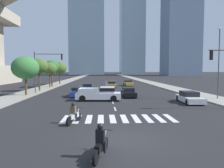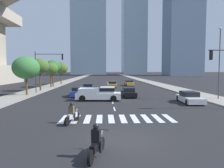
% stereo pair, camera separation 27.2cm
% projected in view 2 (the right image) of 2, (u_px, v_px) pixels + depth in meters
% --- Properties ---
extents(ground_plane, '(800.00, 800.00, 0.00)m').
position_uv_depth(ground_plane, '(123.00, 139.00, 11.17)').
color(ground_plane, '#232326').
extents(sidewalk_east, '(4.00, 260.00, 0.15)m').
position_uv_depth(sidewalk_east, '(174.00, 88.00, 41.58)').
color(sidewalk_east, gray).
rests_on(sidewalk_east, ground).
extents(sidewalk_west, '(4.00, 260.00, 0.15)m').
position_uv_depth(sidewalk_west, '(42.00, 89.00, 40.58)').
color(sidewalk_west, gray).
rests_on(sidewalk_west, ground).
extents(crosswalk_near, '(8.55, 2.82, 0.01)m').
position_uv_depth(crosswalk_near, '(117.00, 119.00, 15.99)').
color(crosswalk_near, silver).
rests_on(crosswalk_near, ground).
extents(lane_divider_center, '(0.14, 50.00, 0.01)m').
position_uv_depth(lane_divider_center, '(109.00, 88.00, 43.91)').
color(lane_divider_center, silver).
rests_on(lane_divider_center, ground).
extents(motorcycle_lead, '(0.88, 2.18, 1.49)m').
position_uv_depth(motorcycle_lead, '(97.00, 144.00, 8.90)').
color(motorcycle_lead, black).
rests_on(motorcycle_lead, ground).
extents(motorcycle_third, '(0.96, 2.00, 1.49)m').
position_uv_depth(motorcycle_third, '(72.00, 115.00, 14.58)').
color(motorcycle_third, black).
rests_on(motorcycle_third, ground).
extents(pickup_truck, '(5.52, 2.39, 1.67)m').
position_uv_depth(pickup_truck, '(101.00, 94.00, 25.46)').
color(pickup_truck, silver).
rests_on(pickup_truck, ground).
extents(sedan_black_0, '(1.78, 4.51, 1.27)m').
position_uv_depth(sedan_black_0, '(129.00, 93.00, 29.19)').
color(sedan_black_0, black).
rests_on(sedan_black_0, ground).
extents(sedan_gold_1, '(1.94, 4.64, 1.34)m').
position_uv_depth(sedan_gold_1, '(113.00, 85.00, 45.00)').
color(sedan_gold_1, '#B28E38').
rests_on(sedan_gold_1, ground).
extents(sedan_white_2, '(2.14, 4.81, 1.29)m').
position_uv_depth(sedan_white_2, '(190.00, 98.00, 23.67)').
color(sedan_white_2, silver).
rests_on(sedan_white_2, ground).
extents(sedan_blue_3, '(1.90, 4.72, 1.36)m').
position_uv_depth(sedan_blue_3, '(88.00, 88.00, 36.57)').
color(sedan_blue_3, navy).
rests_on(sedan_blue_3, ground).
extents(sedan_blue_4, '(1.96, 4.48, 1.34)m').
position_uv_depth(sedan_blue_4, '(79.00, 92.00, 29.52)').
color(sedan_blue_4, navy).
rests_on(sedan_blue_4, ground).
extents(sedan_gold_5, '(2.05, 4.61, 1.31)m').
position_uv_depth(sedan_gold_5, '(129.00, 83.00, 49.65)').
color(sedan_gold_5, '#B28E38').
rests_on(sedan_gold_5, ground).
extents(traffic_signal_far, '(4.79, 0.28, 6.49)m').
position_uv_depth(traffic_signal_far, '(46.00, 65.00, 32.89)').
color(traffic_signal_far, '#333335').
rests_on(traffic_signal_far, sidewalk_west).
extents(street_lamp_east, '(0.50, 0.24, 8.77)m').
position_uv_depth(street_lamp_east, '(219.00, 59.00, 25.75)').
color(street_lamp_east, '#3F3F42').
rests_on(street_lamp_east, sidewalk_east).
extents(street_tree_nearest, '(3.83, 3.83, 5.54)m').
position_uv_depth(street_tree_nearest, '(26.00, 68.00, 29.95)').
color(street_tree_nearest, '#4C3823').
rests_on(street_tree_nearest, sidewalk_west).
extents(street_tree_second, '(3.15, 3.15, 5.62)m').
position_uv_depth(street_tree_second, '(40.00, 66.00, 36.46)').
color(street_tree_second, '#4C3823').
rests_on(street_tree_second, sidewalk_west).
extents(street_tree_third, '(3.06, 3.06, 5.21)m').
position_uv_depth(street_tree_third, '(51.00, 69.00, 43.79)').
color(street_tree_third, '#4C3823').
rests_on(street_tree_third, sidewalk_west).
extents(street_tree_fourth, '(3.29, 3.29, 5.76)m').
position_uv_depth(street_tree_fourth, '(53.00, 67.00, 45.64)').
color(street_tree_fourth, '#4C3823').
rests_on(street_tree_fourth, sidewalk_west).
extents(street_tree_fifth, '(3.61, 3.61, 5.65)m').
position_uv_depth(street_tree_fifth, '(61.00, 68.00, 54.15)').
color(street_tree_fifth, '#4C3823').
rests_on(street_tree_fifth, sidewalk_west).
extents(office_tower_left_skyline, '(29.91, 20.03, 87.08)m').
position_uv_depth(office_tower_left_skyline, '(89.00, 32.00, 183.05)').
color(office_tower_left_skyline, '#7A93A8').
rests_on(office_tower_left_skyline, ground).
extents(office_tower_center_skyline, '(20.42, 23.49, 103.90)m').
position_uv_depth(office_tower_center_skyline, '(134.00, 17.00, 185.81)').
color(office_tower_center_skyline, '#7A93A8').
rests_on(office_tower_center_skyline, ground).
extents(office_tower_right_skyline, '(21.90, 20.68, 94.22)m').
position_uv_depth(office_tower_right_skyline, '(183.00, 12.00, 139.16)').
color(office_tower_right_skyline, slate).
rests_on(office_tower_right_skyline, ground).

